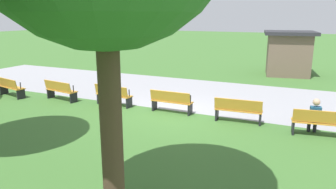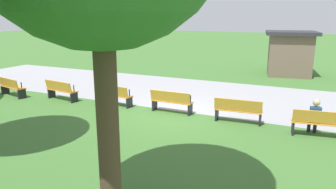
# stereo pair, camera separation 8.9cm
# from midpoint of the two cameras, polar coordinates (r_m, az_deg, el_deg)

# --- Properties ---
(ground_plane) EXTENTS (120.00, 120.00, 0.00)m
(ground_plane) POSITION_cam_midpoint_polar(r_m,az_deg,el_deg) (12.44, 0.49, -3.20)
(ground_plane) COLOR #3D6B2D
(path_paving) EXTENTS (30.21, 6.19, 0.01)m
(path_paving) POSITION_cam_midpoint_polar(r_m,az_deg,el_deg) (15.43, 5.55, 0.17)
(path_paving) COLOR #939399
(path_paving) RESTS_ON ground
(bench_0) EXTENTS (1.70, 0.80, 0.89)m
(bench_0) POSITION_cam_midpoint_polar(r_m,az_deg,el_deg) (16.39, -26.53, 1.22)
(bench_0) COLOR orange
(bench_0) RESTS_ON ground
(bench_1) EXTENTS (1.68, 0.70, 0.89)m
(bench_1) POSITION_cam_midpoint_polar(r_m,az_deg,el_deg) (14.82, -18.89, 0.73)
(bench_1) COLOR orange
(bench_1) RESTS_ON ground
(bench_2) EXTENTS (1.66, 0.59, 0.89)m
(bench_2) POSITION_cam_midpoint_polar(r_m,az_deg,el_deg) (13.42, -9.99, -0.05)
(bench_2) COLOR orange
(bench_2) RESTS_ON ground
(bench_3) EXTENTS (1.63, 0.47, 0.89)m
(bench_3) POSITION_cam_midpoint_polar(r_m,az_deg,el_deg) (12.25, 0.37, -1.20)
(bench_3) COLOR orange
(bench_3) RESTS_ON ground
(bench_4) EXTENTS (1.66, 0.59, 0.89)m
(bench_4) POSITION_cam_midpoint_polar(r_m,az_deg,el_deg) (11.39, 12.23, -2.72)
(bench_4) COLOR orange
(bench_4) RESTS_ON ground
(bench_5) EXTENTS (1.68, 0.70, 0.89)m
(bench_5) POSITION_cam_midpoint_polar(r_m,az_deg,el_deg) (10.91, 25.32, -4.54)
(bench_5) COLOR orange
(bench_5) RESTS_ON ground
(person_seated) EXTENTS (0.38, 0.55, 1.20)m
(person_seated) POSITION_cam_midpoint_polar(r_m,az_deg,el_deg) (10.97, 24.53, -3.43)
(person_seated) COLOR navy
(person_seated) RESTS_ON ground
(kiosk) EXTENTS (3.41, 3.32, 2.71)m
(kiosk) POSITION_cam_midpoint_polar(r_m,az_deg,el_deg) (21.33, 20.61, 7.01)
(kiosk) COLOR brown
(kiosk) RESTS_ON ground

